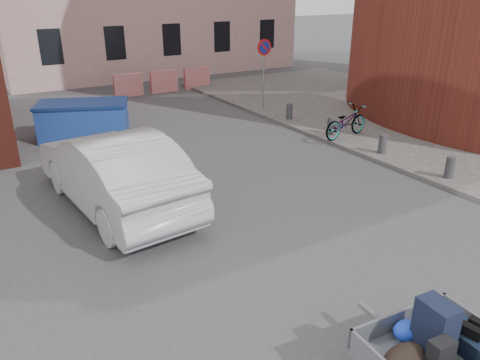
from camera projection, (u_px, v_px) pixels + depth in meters
ground at (284, 277)px, 7.95m from camera, size 120.00×120.00×0.00m
sidewalk at (451, 130)px, 15.90m from camera, size 9.00×24.00×0.12m
no_parking_sign at (264, 60)px, 17.54m from camera, size 0.60×0.09×2.65m
bollards at (382, 144)px, 13.37m from camera, size 0.22×9.02×0.55m
barriers at (164, 81)px, 21.60m from camera, size 4.70×0.18×1.00m
trailer at (431, 348)px, 5.53m from camera, size 1.68×1.86×1.20m
dumpster at (84, 120)px, 15.04m from camera, size 3.13×2.39×1.17m
silver_car at (114, 170)px, 10.20m from camera, size 2.28×5.35×1.71m
bicycle at (346, 122)px, 14.75m from camera, size 1.93×0.90×0.97m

